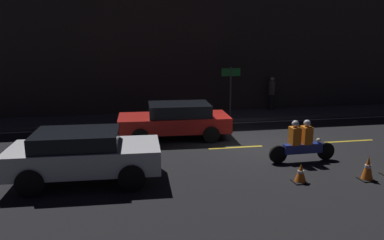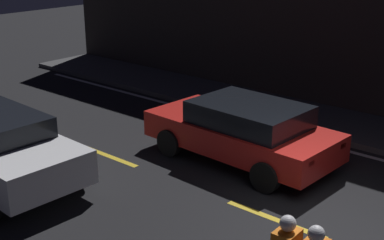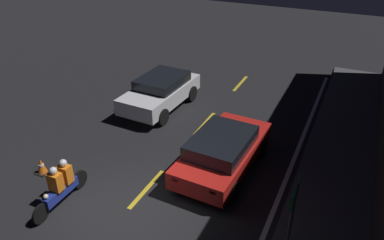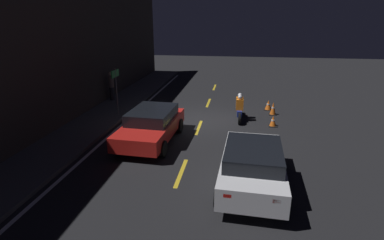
{
  "view_description": "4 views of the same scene",
  "coord_description": "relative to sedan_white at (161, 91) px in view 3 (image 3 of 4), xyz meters",
  "views": [
    {
      "loc": [
        -4.95,
        -12.42,
        3.85
      ],
      "look_at": [
        -2.49,
        0.59,
        0.95
      ],
      "focal_mm": 35.0,
      "sensor_mm": 36.0,
      "label": 1
    },
    {
      "loc": [
        3.28,
        -7.29,
        4.75
      ],
      "look_at": [
        -3.24,
        0.38,
        1.25
      ],
      "focal_mm": 50.0,
      "sensor_mm": 36.0,
      "label": 2
    },
    {
      "loc": [
        6.62,
        5.12,
        7.48
      ],
      "look_at": [
        -3.48,
        0.38,
        1.27
      ],
      "focal_mm": 35.0,
      "sensor_mm": 36.0,
      "label": 3
    },
    {
      "loc": [
        -14.35,
        -1.76,
        4.94
      ],
      "look_at": [
        -2.97,
        0.02,
        1.04
      ],
      "focal_mm": 28.0,
      "sensor_mm": 36.0,
      "label": 4
    }
  ],
  "objects": [
    {
      "name": "ground_plane",
      "position": [
        6.05,
        2.31,
        -0.78
      ],
      "size": [
        56.0,
        56.0,
        0.0
      ],
      "primitive_type": "plane",
      "color": "black"
    },
    {
      "name": "lane_dash_a",
      "position": [
        -3.95,
        2.31,
        -0.77
      ],
      "size": [
        2.0,
        0.14,
        0.01
      ],
      "color": "gold",
      "rests_on": "ground"
    },
    {
      "name": "lane_dash_b",
      "position": [
        0.55,
        2.31,
        -0.77
      ],
      "size": [
        2.0,
        0.14,
        0.01
      ],
      "color": "gold",
      "rests_on": "ground"
    },
    {
      "name": "lane_dash_c",
      "position": [
        5.05,
        2.31,
        -0.77
      ],
      "size": [
        2.0,
        0.14,
        0.01
      ],
      "color": "gold",
      "rests_on": "ground"
    },
    {
      "name": "sedan_white",
      "position": [
        0.0,
        0.0,
        0.0
      ],
      "size": [
        4.09,
        2.09,
        1.41
      ],
      "rotation": [
        0.0,
        0.0,
        -0.04
      ],
      "color": "silver",
      "rests_on": "ground"
    },
    {
      "name": "taxi_red",
      "position": [
        3.1,
        4.05,
        -0.04
      ],
      "size": [
        4.35,
        2.14,
        1.37
      ],
      "rotation": [
        0.0,
        0.0,
        3.09
      ],
      "color": "red",
      "rests_on": "ground"
    },
    {
      "name": "motorcycle",
      "position": [
        6.59,
        0.42,
        -0.14
      ],
      "size": [
        2.23,
        0.37,
        1.36
      ],
      "rotation": [
        0.0,
        0.0,
        0.02
      ],
      "color": "black",
      "rests_on": "ground"
    },
    {
      "name": "traffic_cone_near",
      "position": [
        5.79,
        -1.21,
        -0.52
      ],
      "size": [
        0.41,
        0.41,
        0.53
      ],
      "color": "black",
      "rests_on": "ground"
    },
    {
      "name": "shop_sign",
      "position": [
        6.14,
        6.79,
        1.05
      ],
      "size": [
        0.9,
        0.08,
        2.4
      ],
      "color": "#4C4C51",
      "rests_on": "raised_curb"
    }
  ]
}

